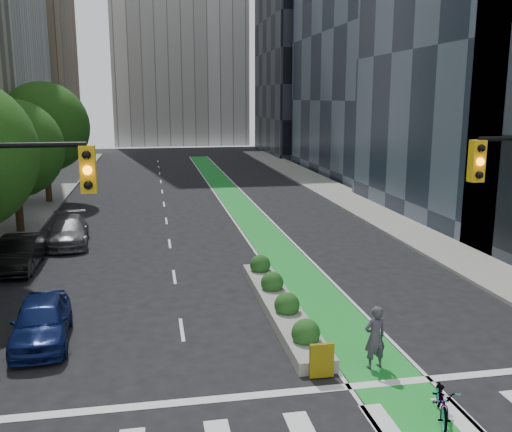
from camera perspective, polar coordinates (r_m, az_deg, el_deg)
name	(u,v)px	position (r m, az deg, el deg)	size (l,w,h in m)	color
ground	(296,417)	(15.10, 4.02, -19.40)	(160.00, 160.00, 0.00)	black
sidewalk_left	(18,222)	(39.21, -22.71, -0.57)	(3.60, 90.00, 0.15)	gray
sidewalk_right	(370,209)	(41.16, 11.31, 0.67)	(3.60, 90.00, 0.15)	gray
bike_lane_paint	(237,202)	(43.66, -1.96, 1.43)	(2.20, 70.00, 0.01)	#1B942E
building_tan_far	(12,56)	(80.42, -23.17, 14.51)	(14.00, 16.00, 26.00)	tan
building_dark_end	(315,53)	(84.04, 5.92, 15.88)	(14.00, 18.00, 28.00)	black
tree_midfar	(14,149)	(35.46, -23.06, 6.18)	(5.60, 5.60, 7.76)	black
tree_far	(44,127)	(45.20, -20.44, 8.32)	(6.60, 6.60, 9.00)	black
median_planter	(280,302)	(21.38, 2.45, -8.62)	(1.20, 10.26, 1.10)	gray
bicycle	(442,400)	(15.44, 18.14, -17.13)	(0.66, 1.88, 0.99)	gray
cyclist	(375,337)	(17.32, 11.81, -11.79)	(0.70, 0.46, 1.92)	#3E3843
parked_car_left_near	(41,321)	(19.96, -20.67, -9.78)	(1.74, 4.33, 1.47)	#0D1A52
parked_car_left_mid	(20,253)	(28.59, -22.56, -3.43)	(1.62, 4.66, 1.53)	black
parked_car_left_far	(68,231)	(32.49, -18.27, -1.43)	(2.08, 5.12, 1.49)	#57585C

